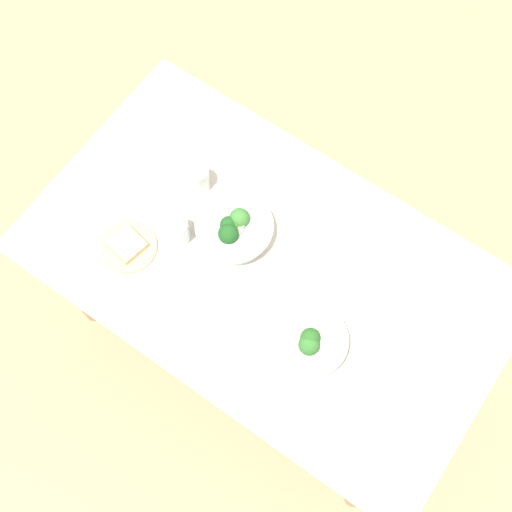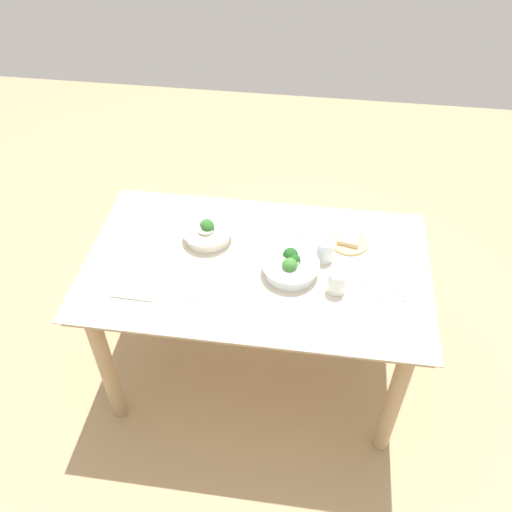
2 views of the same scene
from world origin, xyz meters
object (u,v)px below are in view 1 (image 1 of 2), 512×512
Objects in this scene: broccoli_bowl_near at (234,228)px; fork_by_near_bowl at (373,244)px; broccoli_bowl_far at (310,342)px; water_glass_side at (176,231)px; water_glass_center at (198,177)px; table_knife_right at (190,299)px; table_knife_left at (158,176)px; fork_by_far_bowl at (134,149)px; bread_side_plate at (128,246)px; napkin_folded_upper at (432,302)px.

fork_by_near_bowl is (-0.36, -0.21, -0.04)m from broccoli_bowl_near.
water_glass_side is at bearing -5.82° from broccoli_bowl_far.
table_knife_right is (-0.20, 0.32, -0.05)m from water_glass_center.
table_knife_right is at bearing 15.06° from table_knife_left.
fork_by_far_bowl is at bearing -7.15° from broccoli_bowl_near.
bread_side_plate is at bearing 48.09° from water_glass_side.
fork_by_near_bowl is at bearing -144.36° from bread_side_plate.
broccoli_bowl_near is 0.42m from fork_by_near_bowl.
water_glass_center reaches higher than table_knife_left.
water_glass_center is at bearing 76.20° from table_knife_left.
napkin_folded_upper reaches higher than table_knife_left.
broccoli_bowl_far is at bearing 174.18° from water_glass_side.
table_knife_left and table_knife_right have the same top height.
bread_side_plate reaches higher than table_knife_right.
broccoli_bowl_far is 0.51m from water_glass_side.
table_knife_right is at bearing 13.49° from broccoli_bowl_far.
table_knife_left is 0.92m from napkin_folded_upper.
table_knife_left is at bearing 8.03° from napkin_folded_upper.
water_glass_center is at bearing -73.07° from water_glass_side.
fork_by_far_bowl is (0.81, -0.21, -0.03)m from broccoli_bowl_far.
water_glass_side reaches higher than broccoli_bowl_far.
water_glass_side is 0.78m from napkin_folded_upper.
broccoli_bowl_near is (0.38, -0.16, 0.00)m from broccoli_bowl_far.
broccoli_bowl_near reaches higher than water_glass_side.
water_glass_side is (-0.10, -0.11, 0.04)m from bread_side_plate.
broccoli_bowl_far is 0.71m from table_knife_left.
water_glass_side is at bearing -149.19° from fork_by_far_bowl.
broccoli_bowl_far is 1.23× the size of napkin_folded_upper.
bread_side_plate is at bearing 43.07° from broccoli_bowl_near.
broccoli_bowl_near is at bearing -136.93° from bread_side_plate.
fork_by_far_bowl is 0.51× the size of table_knife_left.
table_knife_left is at bearing -36.42° from water_glass_side.
fork_by_near_bowl is 0.57m from table_knife_right.
table_knife_left is 1.11× the size of napkin_folded_upper.
bread_side_plate is 0.25m from table_knife_right.
broccoli_bowl_near is 1.20× the size of table_knife_left.
broccoli_bowl_near is 0.17m from water_glass_side.
napkin_folded_upper is at bearing 62.57° from table_knife_left.
water_glass_center is 0.14m from table_knife_left.
napkin_folded_upper is (-0.23, -0.31, -0.03)m from broccoli_bowl_far.
broccoli_bowl_near is at bearing 50.35° from table_knife_left.
table_knife_left is (0.68, 0.19, -0.00)m from fork_by_near_bowl.
broccoli_bowl_far is 2.23× the size of water_glass_center.
broccoli_bowl_far reaches higher than table_knife_right.
napkin_folded_upper is (-0.74, -0.26, -0.05)m from water_glass_side.
napkin_folded_upper is (-1.04, -0.10, 0.00)m from fork_by_far_bowl.
water_glass_center is 0.50× the size of table_knife_left.
bread_side_plate is 2.14× the size of fork_by_near_bowl.
fork_by_near_bowl is 0.70m from table_knife_left.
fork_by_near_bowl is at bearing 86.38° from table_knife_right.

